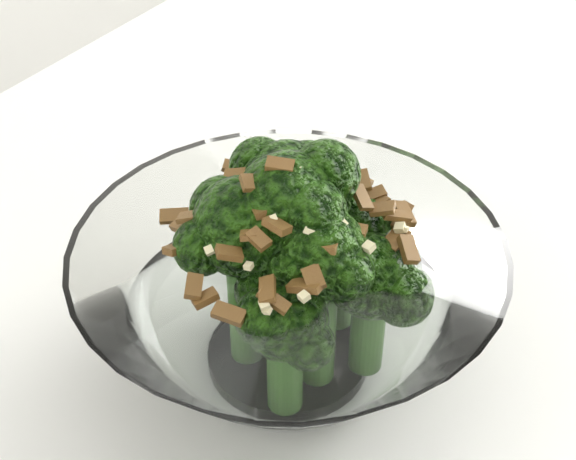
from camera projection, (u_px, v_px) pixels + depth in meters
table at (513, 329)px, 0.56m from camera, size 1.40×1.16×0.75m
broccoli_dish at (290, 291)px, 0.42m from camera, size 0.20×0.20×0.13m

